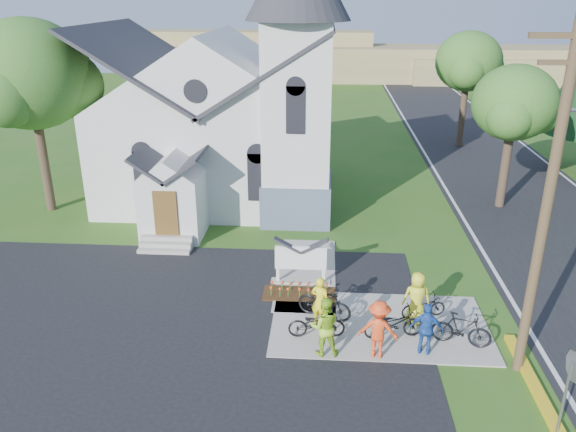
# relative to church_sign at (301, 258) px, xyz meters

# --- Properties ---
(ground) EXTENTS (120.00, 120.00, 0.00)m
(ground) POSITION_rel_church_sign_xyz_m (1.20, -3.20, -1.03)
(ground) COLOR #2D5E1A
(ground) RESTS_ON ground
(parking_lot) EXTENTS (20.00, 16.00, 0.02)m
(parking_lot) POSITION_rel_church_sign_xyz_m (-5.80, -5.20, -1.02)
(parking_lot) COLOR black
(parking_lot) RESTS_ON ground
(road) EXTENTS (8.00, 90.00, 0.02)m
(road) POSITION_rel_church_sign_xyz_m (11.20, 11.80, -1.02)
(road) COLOR black
(road) RESTS_ON ground
(sidewalk) EXTENTS (7.00, 4.00, 0.05)m
(sidewalk) POSITION_rel_church_sign_xyz_m (2.70, -2.70, -1.00)
(sidewalk) COLOR gray
(sidewalk) RESTS_ON ground
(church) EXTENTS (12.35, 12.00, 13.00)m
(church) POSITION_rel_church_sign_xyz_m (-4.28, 9.28, 4.22)
(church) COLOR silver
(church) RESTS_ON ground
(church_sign) EXTENTS (2.20, 0.40, 1.70)m
(church_sign) POSITION_rel_church_sign_xyz_m (0.00, 0.00, 0.00)
(church_sign) COLOR gray
(church_sign) RESTS_ON ground
(flower_bed) EXTENTS (2.60, 1.10, 0.07)m
(flower_bed) POSITION_rel_church_sign_xyz_m (0.00, -0.90, -0.99)
(flower_bed) COLOR #321E0D
(flower_bed) RESTS_ON ground
(utility_pole) EXTENTS (3.45, 0.28, 10.00)m
(utility_pole) POSITION_rel_church_sign_xyz_m (6.56, -4.70, 4.38)
(utility_pole) COLOR #4E3B27
(utility_pole) RESTS_ON ground
(stop_sign) EXTENTS (0.11, 0.76, 2.48)m
(stop_sign) POSITION_rel_church_sign_xyz_m (6.63, -7.40, 0.75)
(stop_sign) COLOR gray
(stop_sign) RESTS_ON ground
(tree_lot_corner) EXTENTS (5.60, 5.60, 9.15)m
(tree_lot_corner) POSITION_rel_church_sign_xyz_m (-12.80, 6.80, 5.58)
(tree_lot_corner) COLOR #3A271F
(tree_lot_corner) RESTS_ON ground
(tree_road_near) EXTENTS (4.00, 4.00, 7.05)m
(tree_road_near) POSITION_rel_church_sign_xyz_m (9.70, 8.80, 4.18)
(tree_road_near) COLOR #3A271F
(tree_road_near) RESTS_ON ground
(tree_road_mid) EXTENTS (4.40, 4.40, 7.80)m
(tree_road_mid) POSITION_rel_church_sign_xyz_m (10.20, 20.80, 4.75)
(tree_road_mid) COLOR #3A271F
(tree_road_mid) RESTS_ON ground
(distant_hills) EXTENTS (61.00, 10.00, 5.60)m
(distant_hills) POSITION_rel_church_sign_xyz_m (4.56, 53.13, 1.15)
(distant_hills) COLOR olive
(distant_hills) RESTS_ON ground
(cyclist_0) EXTENTS (0.74, 0.63, 1.72)m
(cyclist_0) POSITION_rel_church_sign_xyz_m (0.76, -2.85, -0.12)
(cyclist_0) COLOR yellow
(cyclist_0) RESTS_ON sidewalk
(bike_0) EXTENTS (1.82, 0.76, 0.93)m
(bike_0) POSITION_rel_church_sign_xyz_m (0.67, -3.54, -0.51)
(bike_0) COLOR black
(bike_0) RESTS_ON sidewalk
(cyclist_1) EXTENTS (0.95, 0.77, 1.86)m
(cyclist_1) POSITION_rel_church_sign_xyz_m (0.90, -4.40, -0.05)
(cyclist_1) COLOR #9DD427
(cyclist_1) RESTS_ON sidewalk
(bike_1) EXTENTS (1.93, 1.16, 1.12)m
(bike_1) POSITION_rel_church_sign_xyz_m (0.90, -2.42, -0.42)
(bike_1) COLOR black
(bike_1) RESTS_ON sidewalk
(cyclist_2) EXTENTS (1.04, 0.61, 1.67)m
(cyclist_2) POSITION_rel_church_sign_xyz_m (3.92, -4.19, -0.14)
(cyclist_2) COLOR #214EA7
(cyclist_2) RESTS_ON sidewalk
(bike_2) EXTENTS (2.00, 1.04, 1.00)m
(bike_2) POSITION_rel_church_sign_xyz_m (3.07, -3.41, -0.48)
(bike_2) COLOR black
(bike_2) RESTS_ON sidewalk
(cyclist_3) EXTENTS (1.28, 0.89, 1.82)m
(cyclist_3) POSITION_rel_church_sign_xyz_m (2.49, -4.40, -0.07)
(cyclist_3) COLOR #EF461A
(cyclist_3) RESTS_ON sidewalk
(bike_3) EXTENTS (1.88, 0.96, 1.09)m
(bike_3) POSITION_rel_church_sign_xyz_m (5.07, -3.67, -0.43)
(bike_3) COLOR black
(bike_3) RESTS_ON sidewalk
(cyclist_4) EXTENTS (0.90, 0.60, 1.82)m
(cyclist_4) POSITION_rel_church_sign_xyz_m (3.86, -2.52, -0.06)
(cyclist_4) COLOR yellow
(cyclist_4) RESTS_ON sidewalk
(bike_4) EXTENTS (1.62, 0.92, 0.80)m
(bike_4) POSITION_rel_church_sign_xyz_m (4.18, -2.16, -0.58)
(bike_4) COLOR black
(bike_4) RESTS_ON sidewalk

